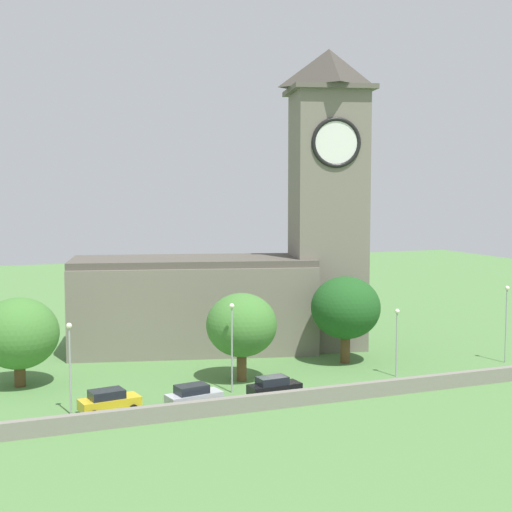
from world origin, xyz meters
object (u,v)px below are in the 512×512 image
tree_riverside_west (19,334)px  tree_riverside_east (346,308)px  streetlamp_east_mid (506,312)px  car_yellow (109,401)px  church (250,259)px  tree_by_tower (242,325)px  car_black (274,387)px  streetlamp_central (397,331)px  streetlamp_west_mid (232,334)px  car_silver (194,396)px  streetlamp_west_end (70,354)px

tree_riverside_west → tree_riverside_east: bearing=-5.1°
streetlamp_east_mid → tree_riverside_west: 45.89m
car_yellow → tree_riverside_west: 12.52m
church → tree_by_tower: 14.70m
streetlamp_east_mid → car_black: bearing=-173.8°
streetlamp_central → tree_riverside_west: size_ratio=0.81×
tree_riverside_west → tree_by_tower: size_ratio=0.98×
tree_riverside_west → streetlamp_east_mid: bearing=-10.6°
church → streetlamp_east_mid: bearing=-37.1°
church → tree_riverside_west: 25.81m
streetlamp_west_mid → tree_riverside_east: tree_riverside_east is taller
car_yellow → tree_riverside_west: (-5.71, 10.50, 3.73)m
car_silver → car_black: bearing=4.2°
streetlamp_west_end → tree_by_tower: size_ratio=0.89×
car_yellow → car_silver: size_ratio=1.04×
streetlamp_west_mid → tree_by_tower: tree_by_tower is taller
car_silver → tree_riverside_east: size_ratio=0.54×
streetlamp_west_end → streetlamp_east_mid: size_ratio=0.93×
car_yellow → tree_riverside_west: tree_riverside_west is taller
tree_riverside_east → tree_riverside_west: (-30.40, 2.71, -0.81)m
car_yellow → car_silver: 6.49m
streetlamp_west_end → car_yellow: bearing=-11.9°
car_yellow → streetlamp_central: size_ratio=0.77×
streetlamp_west_end → tree_by_tower: 16.20m
church → tree_riverside_west: church is taller
streetlamp_west_end → streetlamp_central: (29.20, 0.71, -0.47)m
car_silver → tree_by_tower: tree_by_tower is taller
church → tree_riverside_east: bearing=-58.5°
car_black → streetlamp_west_end: 16.70m
car_yellow → streetlamp_west_mid: (10.67, 1.79, 4.10)m
car_yellow → streetlamp_east_mid: (39.39, 2.06, 4.11)m
streetlamp_west_mid → streetlamp_central: (15.75, -0.50, -0.77)m
car_black → streetlamp_east_mid: streetlamp_east_mid is taller
car_black → tree_riverside_west: tree_riverside_west is taller
streetlamp_west_end → tree_riverside_west: bearing=106.5°
car_silver → streetlamp_central: 20.48m
car_silver → tree_riverside_west: size_ratio=0.60×
car_yellow → streetlamp_central: 26.66m
streetlamp_east_mid → streetlamp_west_end: bearing=-178.0°
car_yellow → tree_by_tower: tree_by_tower is taller
car_yellow → car_black: 13.44m
car_black → tree_by_tower: (-0.64, 5.82, 4.15)m
streetlamp_west_end → car_silver: bearing=-11.4°
tree_riverside_west → tree_by_tower: tree_by_tower is taller
streetlamp_west_mid → tree_riverside_east: size_ratio=0.89×
car_silver → tree_riverside_west: tree_riverside_west is taller
car_black → tree_riverside_east: 14.85m
tree_riverside_west → streetlamp_west_end: bearing=-73.5°
streetlamp_west_end → streetlamp_west_mid: size_ratio=0.93×
church → tree_by_tower: church is taller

